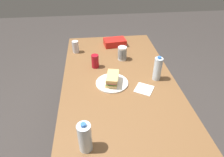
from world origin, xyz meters
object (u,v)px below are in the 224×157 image
(soda_can_red, at_px, (95,61))
(water_bottle_tall, at_px, (85,137))
(paper_plate, at_px, (112,83))
(sandwich, at_px, (112,78))
(water_bottle_spare, at_px, (158,69))
(soda_can_silver, at_px, (76,47))
(dining_table, at_px, (119,87))
(plastic_cup_stack, at_px, (122,53))
(chip_bag, at_px, (115,42))

(soda_can_red, xyz_separation_m, water_bottle_tall, (0.85, -0.09, 0.03))
(paper_plate, height_order, sandwich, sandwich)
(water_bottle_spare, height_order, soda_can_silver, water_bottle_spare)
(soda_can_red, bearing_deg, dining_table, 40.57)
(dining_table, xyz_separation_m, soda_can_red, (-0.22, -0.19, 0.14))
(soda_can_silver, bearing_deg, soda_can_red, 31.11)
(soda_can_red, relative_size, water_bottle_spare, 0.57)
(water_bottle_tall, relative_size, soda_can_silver, 1.66)
(soda_can_red, distance_m, water_bottle_tall, 0.86)
(paper_plate, bearing_deg, soda_can_silver, -151.74)
(dining_table, height_order, soda_can_red, soda_can_red)
(plastic_cup_stack, distance_m, water_bottle_spare, 0.43)
(paper_plate, relative_size, soda_can_red, 2.15)
(dining_table, distance_m, soda_can_silver, 0.66)
(soda_can_red, height_order, chip_bag, soda_can_red)
(water_bottle_spare, bearing_deg, sandwich, -85.82)
(plastic_cup_stack, bearing_deg, dining_table, -13.35)
(soda_can_silver, bearing_deg, water_bottle_tall, 4.86)
(sandwich, bearing_deg, chip_bag, 171.29)
(plastic_cup_stack, bearing_deg, soda_can_silver, -113.72)
(soda_can_silver, bearing_deg, water_bottle_spare, 51.05)
(paper_plate, height_order, water_bottle_spare, water_bottle_spare)
(sandwich, relative_size, water_bottle_tall, 0.98)
(chip_bag, height_order, plastic_cup_stack, plastic_cup_stack)
(sandwich, bearing_deg, soda_can_red, -155.38)
(dining_table, distance_m, water_bottle_spare, 0.36)
(soda_can_red, height_order, water_bottle_spare, water_bottle_spare)
(sandwich, height_order, plastic_cup_stack, plastic_cup_stack)
(plastic_cup_stack, xyz_separation_m, soda_can_silver, (-0.20, -0.45, -0.00))
(dining_table, xyz_separation_m, chip_bag, (-0.65, 0.05, 0.12))
(paper_plate, distance_m, plastic_cup_stack, 0.41)
(soda_can_red, bearing_deg, water_bottle_tall, -5.92)
(soda_can_red, relative_size, plastic_cup_stack, 0.93)
(dining_table, distance_m, sandwich, 0.16)
(chip_bag, distance_m, plastic_cup_stack, 0.32)
(water_bottle_spare, distance_m, soda_can_silver, 0.88)
(dining_table, distance_m, plastic_cup_stack, 0.37)
(water_bottle_tall, height_order, soda_can_silver, water_bottle_tall)
(soda_can_red, distance_m, water_bottle_spare, 0.56)
(water_bottle_tall, relative_size, water_bottle_spare, 0.95)
(plastic_cup_stack, relative_size, soda_can_silver, 1.07)
(plastic_cup_stack, bearing_deg, water_bottle_tall, -20.12)
(dining_table, relative_size, paper_plate, 6.72)
(chip_bag, bearing_deg, dining_table, -100.55)
(sandwich, distance_m, plastic_cup_stack, 0.41)
(paper_plate, xyz_separation_m, soda_can_silver, (-0.58, -0.31, 0.05))
(water_bottle_tall, xyz_separation_m, plastic_cup_stack, (-0.96, 0.35, -0.03))
(chip_bag, relative_size, water_bottle_spare, 1.08)
(dining_table, relative_size, water_bottle_tall, 8.70)
(plastic_cup_stack, bearing_deg, paper_plate, -20.43)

